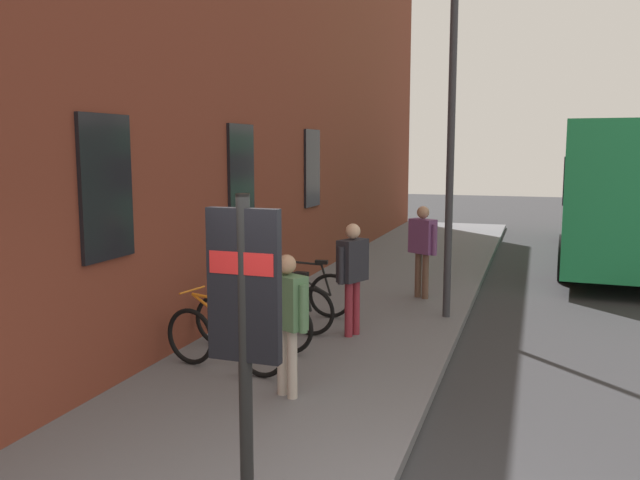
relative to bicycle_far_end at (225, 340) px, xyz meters
The scene contains 13 objects.
ground 4.72m from the bicycle_far_end, 48.65° to the right, with size 60.00×60.00×0.00m, color #2D2D30.
sidewalk_pavement 5.18m from the bicycle_far_end, ahead, with size 24.00×3.50×0.12m, color slate.
station_facade 7.36m from the bicycle_far_end, 11.84° to the left, with size 22.00×0.65×8.89m.
bicycle_far_end is the anchor object (origin of this frame).
bicycle_end_of_row 0.89m from the bicycle_far_end, ahead, with size 0.48×1.77×0.97m.
bicycle_leaning_wall 1.81m from the bicycle_far_end, ahead, with size 0.48×1.77×0.97m.
bicycle_by_door 2.79m from the bicycle_far_end, ahead, with size 0.48×1.77×0.97m.
transit_info_sign 3.53m from the bicycle_far_end, 151.10° to the right, with size 0.11×0.55×2.40m.
city_bus 12.45m from the bicycle_far_end, 26.51° to the right, with size 10.62×3.08×3.35m.
pedestrian_near_bus 2.33m from the bicycle_far_end, 28.20° to the right, with size 0.58×0.40×1.64m.
pedestrian_crossing_street 5.03m from the bicycle_far_end, 18.84° to the right, with size 0.45×0.56×1.67m.
pedestrian_by_facade 1.29m from the bicycle_far_end, 118.33° to the right, with size 0.41×0.55×1.58m.
street_lamp 5.08m from the bicycle_far_end, 32.41° to the right, with size 0.28×0.28×5.68m.
Camera 1 is at (-4.22, -1.03, 2.84)m, focal length 37.41 mm.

